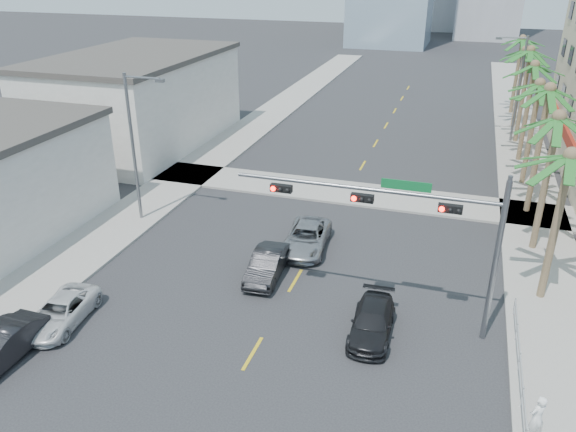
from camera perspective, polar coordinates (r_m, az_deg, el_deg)
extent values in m
plane|color=#262628|center=(21.09, -7.76, -20.15)|extent=(260.00, 260.00, 0.00)
cube|color=gray|center=(36.70, 23.85, -1.12)|extent=(4.00, 120.00, 0.15)
cube|color=gray|center=(41.04, -11.29, 3.28)|extent=(4.00, 120.00, 0.15)
cube|color=gray|center=(38.84, 5.94, 2.38)|extent=(80.00, 4.00, 0.15)
cube|color=maroon|center=(45.42, 26.58, 7.12)|extent=(0.30, 28.00, 0.80)
cube|color=beige|center=(50.30, -14.95, 11.13)|extent=(11.00, 18.00, 7.20)
cylinder|color=slate|center=(24.10, 20.29, -4.63)|extent=(0.24, 0.24, 7.20)
cylinder|color=slate|center=(23.19, 7.67, 2.76)|extent=(11.00, 0.16, 0.16)
cube|color=#0C662D|center=(22.86, 11.91, 3.05)|extent=(2.00, 0.05, 0.40)
cube|color=black|center=(22.92, 16.17, 0.73)|extent=(0.95, 0.28, 0.32)
sphere|color=#FF0C05|center=(22.77, 15.35, 0.68)|extent=(0.22, 0.22, 0.22)
cube|color=black|center=(23.19, 7.55, 1.83)|extent=(0.95, 0.28, 0.32)
sphere|color=#FF0C05|center=(23.09, 6.70, 1.78)|extent=(0.22, 0.22, 0.22)
cube|color=black|center=(23.97, -0.69, 2.84)|extent=(0.95, 0.28, 0.32)
sphere|color=#FF0C05|center=(23.93, -1.54, 2.79)|extent=(0.22, 0.22, 0.22)
cylinder|color=brown|center=(28.00, 25.45, -1.38)|extent=(0.36, 0.36, 7.20)
cylinder|color=brown|center=(32.70, 24.62, 2.75)|extent=(0.36, 0.36, 7.56)
cylinder|color=brown|center=(37.53, 24.00, 5.84)|extent=(0.36, 0.36, 7.92)
cylinder|color=brown|center=(42.60, 23.40, 7.52)|extent=(0.36, 0.36, 7.20)
cylinder|color=brown|center=(47.56, 23.03, 9.46)|extent=(0.36, 0.36, 7.56)
cylinder|color=brown|center=(52.57, 22.72, 11.04)|extent=(0.36, 0.36, 7.92)
cylinder|color=brown|center=(57.72, 22.38, 11.82)|extent=(0.36, 0.36, 7.20)
cylinder|color=brown|center=(62.78, 22.18, 12.95)|extent=(0.36, 0.36, 7.56)
cylinder|color=slate|center=(34.36, -15.43, 6.45)|extent=(0.20, 0.20, 9.00)
cylinder|color=slate|center=(32.73, -14.63, 13.46)|extent=(2.20, 0.12, 0.12)
cube|color=slate|center=(32.19, -12.89, 13.27)|extent=(0.50, 0.25, 0.18)
cylinder|color=slate|center=(52.43, 22.38, 11.67)|extent=(0.20, 0.20, 9.00)
cylinder|color=slate|center=(51.68, 21.92, 16.47)|extent=(2.20, 0.12, 0.12)
cube|color=slate|center=(51.64, 20.65, 16.54)|extent=(0.50, 0.25, 0.18)
cylinder|color=silver|center=(24.18, 22.42, -13.58)|extent=(0.08, 8.00, 0.08)
cylinder|color=silver|center=(23.97, 22.55, -12.92)|extent=(0.08, 8.00, 0.08)
cylinder|color=silver|center=(22.65, 22.65, -16.74)|extent=(0.08, 0.08, 1.00)
cylinder|color=silver|center=(24.21, 22.40, -13.68)|extent=(0.08, 0.08, 1.00)
cylinder|color=silver|center=(25.83, 22.18, -10.99)|extent=(0.08, 0.08, 1.00)
cylinder|color=silver|center=(27.49, 21.99, -8.62)|extent=(0.08, 0.08, 1.00)
imported|color=silver|center=(27.03, -22.10, -9.02)|extent=(2.42, 4.46, 1.19)
imported|color=black|center=(28.48, -2.17, -4.96)|extent=(1.73, 4.23, 1.36)
imported|color=#A1A2A6|center=(31.14, 1.89, -2.21)|extent=(2.62, 5.01, 1.35)
imported|color=black|center=(24.71, 8.53, -10.61)|extent=(1.85, 4.28, 1.23)
imported|color=white|center=(21.29, 23.96, -18.23)|extent=(0.76, 0.74, 1.76)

